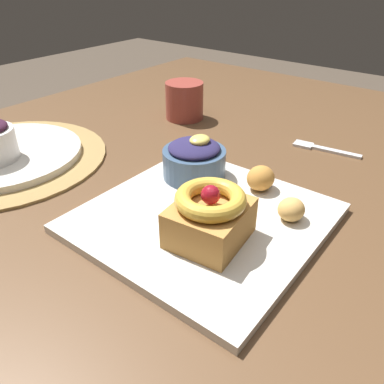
{
  "coord_description": "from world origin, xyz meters",
  "views": [
    {
      "loc": [
        -0.34,
        -0.44,
        1.04
      ],
      "look_at": [
        0.01,
        -0.17,
        0.77
      ],
      "focal_mm": 35.87,
      "sensor_mm": 36.0,
      "label": 1
    }
  ],
  "objects_px": {
    "fritter_middle": "(291,209)",
    "fork": "(321,148)",
    "front_plate": "(203,218)",
    "back_plate": "(3,154)",
    "cake_slice": "(210,216)",
    "fritter_front": "(261,178)",
    "coffee_mug": "(184,101)",
    "berry_ramekin": "(194,159)"
  },
  "relations": [
    {
      "from": "fritter_middle",
      "to": "fork",
      "type": "relative_size",
      "value": 0.3
    },
    {
      "from": "front_plate",
      "to": "back_plate",
      "type": "bearing_deg",
      "value": 100.07
    },
    {
      "from": "cake_slice",
      "to": "fritter_front",
      "type": "xyz_separation_m",
      "value": [
        0.14,
        0.01,
        -0.02
      ]
    },
    {
      "from": "fritter_front",
      "to": "coffee_mug",
      "type": "distance_m",
      "value": 0.35
    },
    {
      "from": "fork",
      "to": "coffee_mug",
      "type": "relative_size",
      "value": 1.51
    },
    {
      "from": "fritter_middle",
      "to": "fork",
      "type": "xyz_separation_m",
      "value": [
        0.26,
        0.06,
        -0.02
      ]
    },
    {
      "from": "berry_ramekin",
      "to": "fork",
      "type": "distance_m",
      "value": 0.27
    },
    {
      "from": "cake_slice",
      "to": "fritter_middle",
      "type": "xyz_separation_m",
      "value": [
        0.1,
        -0.06,
        -0.02
      ]
    },
    {
      "from": "berry_ramekin",
      "to": "fork",
      "type": "xyz_separation_m",
      "value": [
        0.25,
        -0.11,
        -0.04
      ]
    },
    {
      "from": "fork",
      "to": "fritter_front",
      "type": "bearing_deg",
      "value": 80.23
    },
    {
      "from": "front_plate",
      "to": "coffee_mug",
      "type": "bearing_deg",
      "value": 42.78
    },
    {
      "from": "back_plate",
      "to": "coffee_mug",
      "type": "bearing_deg",
      "value": -18.4
    },
    {
      "from": "front_plate",
      "to": "fritter_middle",
      "type": "distance_m",
      "value": 0.12
    },
    {
      "from": "berry_ramekin",
      "to": "fritter_front",
      "type": "xyz_separation_m",
      "value": [
        0.03,
        -0.1,
        -0.01
      ]
    },
    {
      "from": "front_plate",
      "to": "berry_ramekin",
      "type": "xyz_separation_m",
      "value": [
        0.08,
        0.08,
        0.04
      ]
    },
    {
      "from": "fritter_front",
      "to": "front_plate",
      "type": "bearing_deg",
      "value": 166.01
    },
    {
      "from": "fritter_middle",
      "to": "cake_slice",
      "type": "bearing_deg",
      "value": 149.12
    },
    {
      "from": "front_plate",
      "to": "fritter_middle",
      "type": "relative_size",
      "value": 7.98
    },
    {
      "from": "cake_slice",
      "to": "berry_ramekin",
      "type": "relative_size",
      "value": 1.05
    },
    {
      "from": "front_plate",
      "to": "fritter_middle",
      "type": "xyz_separation_m",
      "value": [
        0.06,
        -0.1,
        0.02
      ]
    },
    {
      "from": "fritter_front",
      "to": "back_plate",
      "type": "height_order",
      "value": "fritter_front"
    },
    {
      "from": "back_plate",
      "to": "coffee_mug",
      "type": "relative_size",
      "value": 3.25
    },
    {
      "from": "back_plate",
      "to": "coffee_mug",
      "type": "xyz_separation_m",
      "value": [
        0.36,
        -0.12,
        0.03
      ]
    },
    {
      "from": "fritter_front",
      "to": "fritter_middle",
      "type": "relative_size",
      "value": 1.18
    },
    {
      "from": "fritter_front",
      "to": "fork",
      "type": "xyz_separation_m",
      "value": [
        0.22,
        -0.01,
        -0.03
      ]
    },
    {
      "from": "cake_slice",
      "to": "fork",
      "type": "distance_m",
      "value": 0.36
    },
    {
      "from": "front_plate",
      "to": "cake_slice",
      "type": "xyz_separation_m",
      "value": [
        -0.04,
        -0.04,
        0.04
      ]
    },
    {
      "from": "front_plate",
      "to": "coffee_mug",
      "type": "height_order",
      "value": "coffee_mug"
    },
    {
      "from": "fritter_front",
      "to": "fritter_middle",
      "type": "bearing_deg",
      "value": -121.75
    },
    {
      "from": "fritter_front",
      "to": "back_plate",
      "type": "distance_m",
      "value": 0.46
    },
    {
      "from": "cake_slice",
      "to": "fork",
      "type": "relative_size",
      "value": 0.82
    },
    {
      "from": "fork",
      "to": "fritter_middle",
      "type": "bearing_deg",
      "value": 96.09
    },
    {
      "from": "fritter_middle",
      "to": "coffee_mug",
      "type": "relative_size",
      "value": 0.45
    },
    {
      "from": "front_plate",
      "to": "berry_ramekin",
      "type": "relative_size",
      "value": 3.03
    },
    {
      "from": "fritter_middle",
      "to": "back_plate",
      "type": "relative_size",
      "value": 0.14
    },
    {
      "from": "fritter_middle",
      "to": "fritter_front",
      "type": "bearing_deg",
      "value": 58.25
    },
    {
      "from": "berry_ramekin",
      "to": "back_plate",
      "type": "height_order",
      "value": "berry_ramekin"
    },
    {
      "from": "cake_slice",
      "to": "fork",
      "type": "xyz_separation_m",
      "value": [
        0.36,
        -0.0,
        -0.04
      ]
    },
    {
      "from": "cake_slice",
      "to": "back_plate",
      "type": "relative_size",
      "value": 0.38
    },
    {
      "from": "front_plate",
      "to": "fork",
      "type": "distance_m",
      "value": 0.33
    },
    {
      "from": "back_plate",
      "to": "berry_ramekin",
      "type": "bearing_deg",
      "value": -65.21
    },
    {
      "from": "coffee_mug",
      "to": "fritter_front",
      "type": "bearing_deg",
      "value": -122.15
    }
  ]
}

